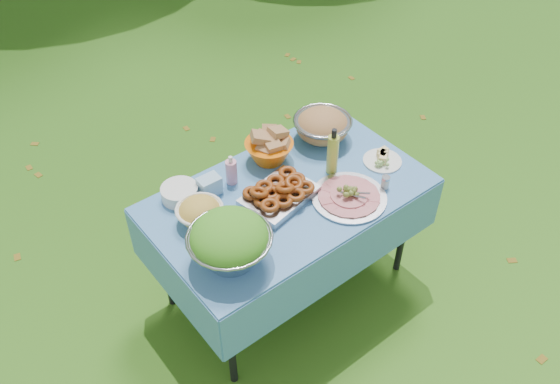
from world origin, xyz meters
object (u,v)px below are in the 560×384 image
(pasta_bowl_steel, at_px, (322,125))
(salad_bowl, at_px, (230,241))
(oil_bottle, at_px, (333,151))
(plate_stack, at_px, (180,193))
(bread_bowl, at_px, (269,147))
(charcuterie_platter, at_px, (350,192))
(picnic_table, at_px, (288,242))

(pasta_bowl_steel, bearing_deg, salad_bowl, -155.06)
(oil_bottle, bearing_deg, plate_stack, 156.79)
(salad_bowl, relative_size, bread_bowl, 1.46)
(bread_bowl, xyz_separation_m, charcuterie_platter, (0.13, -0.51, -0.05))
(plate_stack, relative_size, oil_bottle, 0.69)
(plate_stack, distance_m, oil_bottle, 0.83)
(bread_bowl, relative_size, pasta_bowl_steel, 0.81)
(picnic_table, height_order, plate_stack, plate_stack)
(salad_bowl, distance_m, oil_bottle, 0.82)
(plate_stack, xyz_separation_m, pasta_bowl_steel, (0.91, -0.07, 0.05))
(picnic_table, bearing_deg, plate_stack, 145.04)
(picnic_table, xyz_separation_m, plate_stack, (-0.46, 0.32, 0.42))
(picnic_table, distance_m, salad_bowl, 0.74)
(salad_bowl, xyz_separation_m, pasta_bowl_steel, (0.95, 0.44, -0.04))
(salad_bowl, distance_m, bread_bowl, 0.75)
(salad_bowl, height_order, pasta_bowl_steel, salad_bowl)
(salad_bowl, relative_size, charcuterie_platter, 1.00)
(bread_bowl, height_order, oil_bottle, oil_bottle)
(salad_bowl, bearing_deg, picnic_table, 20.75)
(picnic_table, relative_size, salad_bowl, 3.70)
(charcuterie_platter, xyz_separation_m, oil_bottle, (0.08, 0.22, 0.10))
(pasta_bowl_steel, bearing_deg, plate_stack, 175.57)
(pasta_bowl_steel, bearing_deg, bread_bowl, 174.89)
(charcuterie_platter, distance_m, oil_bottle, 0.25)
(charcuterie_platter, bearing_deg, oil_bottle, 71.09)
(picnic_table, distance_m, charcuterie_platter, 0.53)
(oil_bottle, bearing_deg, picnic_table, 179.48)
(picnic_table, relative_size, oil_bottle, 5.21)
(charcuterie_platter, height_order, oil_bottle, oil_bottle)
(picnic_table, distance_m, bread_bowl, 0.56)
(pasta_bowl_steel, distance_m, oil_bottle, 0.30)
(picnic_table, bearing_deg, charcuterie_platter, -45.16)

